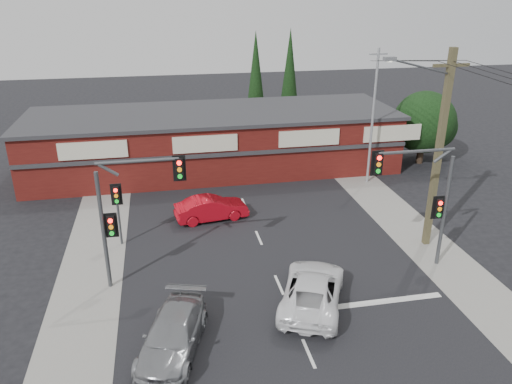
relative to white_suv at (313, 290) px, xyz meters
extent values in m
plane|color=black|center=(-1.03, 1.07, -0.72)|extent=(120.00, 120.00, 0.00)
cube|color=black|center=(-1.03, 6.07, -0.72)|extent=(14.00, 70.00, 0.01)
cube|color=gray|center=(-9.53, 6.07, -0.71)|extent=(3.00, 70.00, 0.02)
cube|color=gray|center=(7.47, 6.07, -0.71)|extent=(3.00, 70.00, 0.02)
cube|color=silver|center=(2.47, -0.43, -0.71)|extent=(6.50, 0.35, 0.01)
imported|color=white|center=(0.00, 0.00, 0.00)|extent=(4.26, 5.72, 1.44)
imported|color=#949699|center=(-5.90, -1.80, -0.03)|extent=(3.26, 5.14, 1.39)
imported|color=#B60B17|center=(-3.25, 9.18, -0.03)|extent=(4.34, 2.05, 1.38)
cube|color=silver|center=(-1.03, -2.97, -0.71)|extent=(0.12, 1.60, 0.01)
cube|color=silver|center=(-1.03, 1.68, -0.71)|extent=(0.12, 1.60, 0.01)
cube|color=silver|center=(-1.03, 6.34, -0.71)|extent=(0.12, 1.60, 0.01)
cube|color=silver|center=(-1.03, 10.99, -0.71)|extent=(0.12, 1.60, 0.01)
cube|color=silver|center=(-1.03, 15.64, -0.71)|extent=(0.12, 1.60, 0.01)
cube|color=silver|center=(-1.03, 20.30, -0.71)|extent=(0.12, 1.60, 0.01)
cube|color=silver|center=(-1.03, 24.95, -0.71)|extent=(0.12, 1.60, 0.01)
cube|color=silver|center=(-1.03, 29.61, -0.71)|extent=(0.12, 1.60, 0.01)
cube|color=silver|center=(-1.03, 34.26, -0.71)|extent=(0.12, 1.60, 0.01)
cube|color=silver|center=(-1.03, 38.91, -0.71)|extent=(0.12, 1.60, 0.01)
cube|color=#47100E|center=(-2.03, 18.07, 1.28)|extent=(26.00, 8.00, 4.00)
cube|color=#2D2D30|center=(-2.03, 18.07, 3.38)|extent=(26.40, 8.40, 0.25)
cube|color=beige|center=(-10.03, 14.02, 2.38)|extent=(4.20, 0.12, 1.10)
cube|color=beige|center=(-3.03, 14.02, 2.38)|extent=(4.20, 0.12, 1.10)
cube|color=beige|center=(3.97, 14.02, 2.38)|extent=(4.20, 0.12, 1.10)
cube|color=beige|center=(9.97, 14.02, 2.38)|extent=(4.20, 0.12, 1.10)
cube|color=#2D2D30|center=(-2.03, 13.97, 1.58)|extent=(26.00, 0.15, 0.25)
cylinder|color=#2D2116|center=(13.47, 16.07, 0.18)|extent=(0.50, 0.50, 1.80)
sphere|color=black|center=(13.47, 16.07, 2.48)|extent=(4.60, 4.60, 4.60)
sphere|color=black|center=(14.97, 17.07, 1.78)|extent=(3.40, 3.40, 3.40)
sphere|color=black|center=(12.17, 17.47, 1.58)|extent=(2.80, 2.80, 2.80)
cylinder|color=#2D2116|center=(2.47, 25.07, 0.28)|extent=(0.24, 0.24, 2.00)
cone|color=black|center=(2.47, 25.07, 4.78)|extent=(1.80, 1.80, 7.50)
cylinder|color=#2D2116|center=(5.97, 27.07, 0.28)|extent=(0.24, 0.24, 2.00)
cone|color=black|center=(5.97, 27.07, 4.78)|extent=(1.80, 1.80, 7.50)
cylinder|color=#47494C|center=(-8.53, 3.07, 2.03)|extent=(0.18, 0.18, 5.50)
cylinder|color=#47494C|center=(-6.83, 3.07, 5.13)|extent=(3.40, 0.14, 0.14)
cylinder|color=#47494C|center=(-8.02, 3.07, 4.83)|extent=(0.82, 0.14, 0.63)
cube|color=black|center=(-5.13, 3.07, 4.68)|extent=(0.32, 0.22, 0.95)
cube|color=black|center=(-5.13, 3.14, 4.68)|extent=(0.55, 0.04, 1.15)
cylinder|color=#FF0C07|center=(-5.13, 2.94, 4.98)|extent=(0.20, 0.06, 0.20)
cylinder|color=orange|center=(-5.13, 2.94, 4.68)|extent=(0.20, 0.06, 0.20)
cylinder|color=#0CE526|center=(-5.13, 2.94, 4.38)|extent=(0.20, 0.06, 0.20)
cube|color=black|center=(-8.18, 3.07, 2.28)|extent=(0.32, 0.22, 0.95)
cube|color=black|center=(-8.18, 3.14, 2.28)|extent=(0.55, 0.04, 1.15)
cylinder|color=#FF0C07|center=(-8.18, 2.94, 2.58)|extent=(0.20, 0.06, 0.20)
cylinder|color=orange|center=(-8.18, 2.94, 2.28)|extent=(0.20, 0.06, 0.20)
cylinder|color=#0CE526|center=(-8.18, 2.94, 1.98)|extent=(0.20, 0.06, 0.20)
cylinder|color=#47494C|center=(6.97, 2.07, 2.03)|extent=(0.18, 0.18, 5.50)
cylinder|color=#47494C|center=(5.17, 2.07, 5.13)|extent=(3.60, 0.14, 0.14)
cylinder|color=#47494C|center=(6.43, 2.07, 4.83)|extent=(0.82, 0.14, 0.63)
cube|color=black|center=(3.37, 2.07, 4.68)|extent=(0.32, 0.22, 0.95)
cube|color=black|center=(3.37, 2.14, 4.68)|extent=(0.55, 0.04, 1.15)
cylinder|color=#FF0C07|center=(3.37, 1.94, 4.98)|extent=(0.20, 0.06, 0.20)
cylinder|color=orange|center=(3.37, 1.94, 4.68)|extent=(0.20, 0.06, 0.20)
cylinder|color=#0CE526|center=(3.37, 1.94, 4.38)|extent=(0.20, 0.06, 0.20)
cube|color=black|center=(6.62, 2.07, 2.28)|extent=(0.32, 0.22, 0.95)
cube|color=black|center=(6.62, 2.14, 2.28)|extent=(0.55, 0.04, 1.15)
cylinder|color=#FF0C07|center=(6.62, 1.94, 2.58)|extent=(0.20, 0.06, 0.20)
cylinder|color=orange|center=(6.62, 1.94, 2.28)|extent=(0.20, 0.06, 0.20)
cylinder|color=#0CE526|center=(6.62, 1.94, 1.98)|extent=(0.20, 0.06, 0.20)
cylinder|color=#47494C|center=(-8.23, 7.07, 0.78)|extent=(0.12, 0.12, 3.00)
cube|color=black|center=(-8.23, 7.07, 2.08)|extent=(0.32, 0.22, 0.95)
cube|color=black|center=(-8.23, 7.14, 2.08)|extent=(0.55, 0.04, 1.15)
cylinder|color=#FF0C07|center=(-8.23, 6.94, 2.38)|extent=(0.20, 0.06, 0.20)
cylinder|color=orange|center=(-8.23, 6.94, 2.08)|extent=(0.20, 0.06, 0.20)
cylinder|color=#0CE526|center=(-8.23, 6.94, 1.78)|extent=(0.20, 0.06, 0.20)
cube|color=brown|center=(7.47, 4.07, 4.28)|extent=(0.30, 0.30, 10.00)
cube|color=brown|center=(7.47, 4.07, 8.48)|extent=(1.80, 0.14, 0.14)
cylinder|color=#47494C|center=(5.87, 3.92, 8.48)|extent=(3.23, 0.39, 0.89)
cube|color=slate|center=(4.27, 3.77, 8.88)|extent=(0.55, 0.25, 0.18)
cylinder|color=silver|center=(4.27, 3.77, 8.78)|extent=(0.28, 0.28, 0.05)
cylinder|color=gray|center=(7.97, 13.07, 3.78)|extent=(0.16, 0.16, 9.00)
cube|color=gray|center=(7.97, 13.07, 7.88)|extent=(1.20, 0.10, 0.10)
cylinder|color=black|center=(7.12, 8.57, 8.08)|extent=(0.73, 9.01, 1.22)
cylinder|color=black|center=(7.72, 8.57, 8.08)|extent=(0.52, 9.00, 1.22)
cylinder|color=black|center=(8.31, 8.57, 8.08)|extent=(0.31, 9.00, 1.22)
camera|label=1|loc=(-5.77, -17.03, 11.82)|focal=35.00mm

